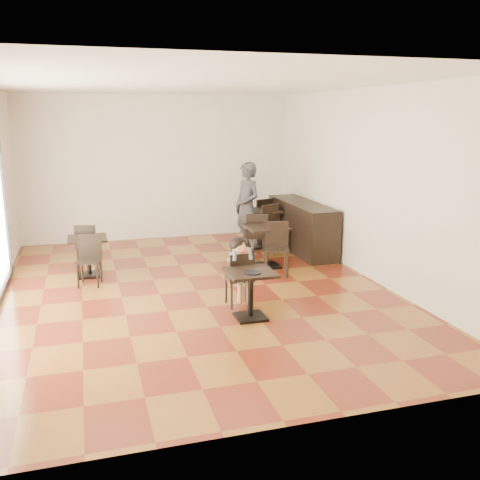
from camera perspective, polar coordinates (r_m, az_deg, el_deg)
name	(u,v)px	position (r m, az deg, el deg)	size (l,w,h in m)	color
floor	(196,291)	(8.62, -4.70, -5.41)	(6.00, 8.00, 0.01)	brown
ceiling	(192,83)	(8.19, -5.14, 16.34)	(6.00, 8.00, 0.01)	white
wall_back	(158,168)	(12.17, -8.73, 7.64)	(6.00, 0.01, 3.20)	silver
wall_front	(291,255)	(4.47, 5.43, -1.64)	(6.00, 0.01, 3.20)	silver
wall_right	(369,185)	(9.32, 13.57, 5.77)	(0.01, 8.00, 3.20)	silver
child_table	(250,295)	(7.36, 1.10, -5.87)	(0.64, 0.64, 0.68)	black
child_chair	(239,279)	(7.84, -0.10, -4.14)	(0.37, 0.37, 0.82)	black
child	(239,272)	(7.81, -0.10, -3.40)	(0.37, 0.51, 1.03)	slate
plate	(253,273)	(7.17, 1.35, -3.50)	(0.23, 0.23, 0.01)	black
pizza_slice	(243,250)	(7.53, 0.30, -1.05)	(0.24, 0.18, 0.05)	tan
adult_patron	(247,207)	(10.87, 0.77, 3.50)	(0.67, 0.44, 1.83)	#36353A
cafe_table_mid	(266,247)	(9.84, 2.82, -0.70)	(0.73, 0.73, 0.77)	black
cafe_table_left	(89,257)	(9.64, -15.85, -1.74)	(0.65, 0.65, 0.69)	black
cafe_table_back	(260,228)	(11.36, 2.16, 1.26)	(0.76, 0.76, 0.80)	black
chair_mid_a	(257,236)	(10.33, 1.82, 0.42)	(0.41, 0.41, 0.92)	black
chair_mid_b	(277,249)	(9.32, 3.93, -1.02)	(0.41, 0.41, 0.92)	black
chair_left_a	(88,246)	(10.16, -15.93, -0.59)	(0.37, 0.37, 0.83)	black
chair_left_b	(89,261)	(9.09, -15.83, -2.17)	(0.37, 0.37, 0.83)	black
chair_back_a	(259,219)	(11.91, 2.07, 2.21)	(0.43, 0.43, 0.96)	black
chair_back_b	(276,229)	(10.89, 3.89, 1.16)	(0.43, 0.43, 0.96)	black
service_counter	(302,226)	(11.11, 6.59, 1.44)	(0.60, 2.40, 1.00)	black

